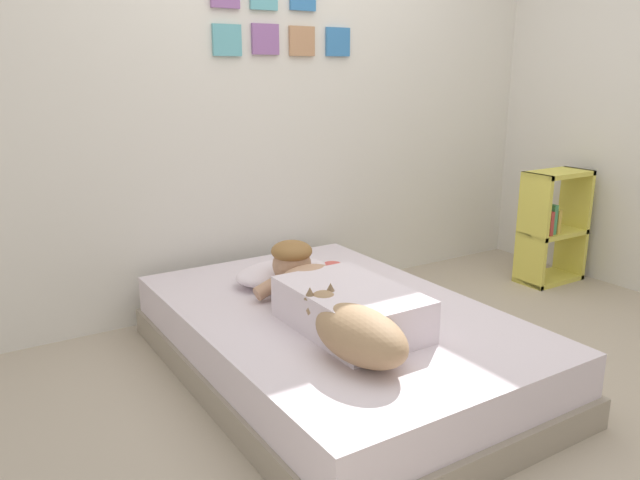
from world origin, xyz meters
TOP-DOWN VIEW (x-y plane):
  - ground_plane at (0.00, 0.00)m, footprint 11.73×11.73m
  - back_wall at (-0.00, 1.36)m, footprint 3.87×0.12m
  - bed at (-0.34, 0.25)m, footprint 1.30×1.96m
  - pillow at (-0.36, 0.71)m, footprint 0.52×0.32m
  - person_lying at (-0.41, 0.17)m, footprint 0.43×0.92m
  - dog at (-0.54, -0.19)m, footprint 0.26×0.57m
  - coffee_cup at (-0.09, 0.65)m, footprint 0.12×0.09m
  - cell_phone at (-0.45, 0.18)m, footprint 0.07×0.14m
  - bookshelf at (1.61, 0.59)m, footprint 0.45×0.24m

SIDE VIEW (x-z plane):
  - ground_plane at x=0.00m, z-range 0.00..0.00m
  - bed at x=-0.34m, z-range 0.00..0.32m
  - cell_phone at x=-0.45m, z-range 0.32..0.33m
  - coffee_cup at x=-0.09m, z-range 0.32..0.39m
  - pillow at x=-0.36m, z-range 0.32..0.43m
  - bookshelf at x=1.61m, z-range 0.00..0.75m
  - dog at x=-0.54m, z-range 0.31..0.53m
  - person_lying at x=-0.41m, z-range 0.29..0.56m
  - back_wall at x=0.00m, z-range 0.00..2.50m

